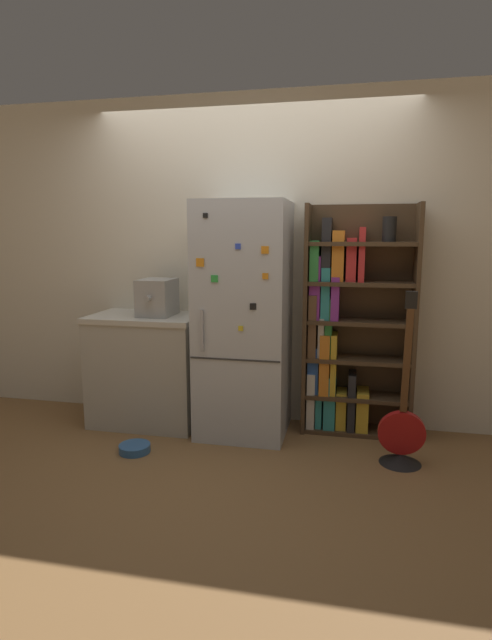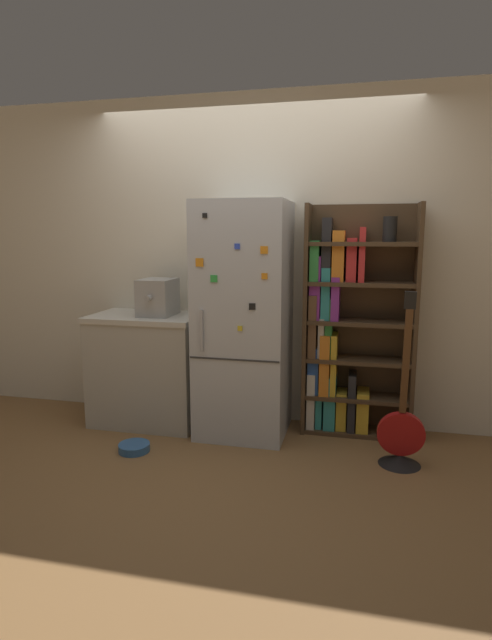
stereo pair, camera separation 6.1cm
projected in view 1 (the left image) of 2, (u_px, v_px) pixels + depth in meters
ground_plane at (240, 437)px, 3.78m from camera, size 16.00×16.00×0.00m
wall_back at (253, 262)px, 4.02m from camera, size 8.00×0.05×2.60m
refrigerator at (244, 320)px, 3.77m from camera, size 0.66×0.64×1.76m
bookshelf at (345, 331)px, 3.81m from camera, size 0.82×0.30×1.74m
kitchen_counter at (148, 369)px, 4.04m from camera, size 0.87×0.58×0.89m
espresso_machine at (157, 297)px, 3.92m from camera, size 0.25×0.38×0.29m
guitar at (401, 439)px, 3.32m from camera, size 0.31×0.28×1.18m
pet_bowl at (135, 448)px, 3.52m from camera, size 0.22×0.22×0.06m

